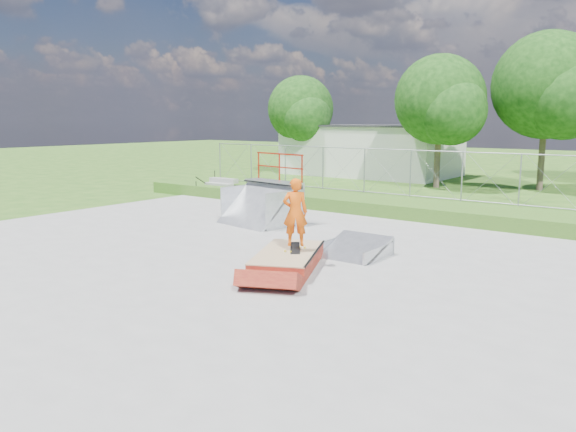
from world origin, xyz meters
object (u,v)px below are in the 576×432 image
object	(u,v)px
quarter_pipe	(259,190)
skater	(295,215)
grind_box	(288,260)
flat_bank_ramp	(354,248)

from	to	relation	value
quarter_pipe	skater	size ratio (longest dim) A/B	1.46
grind_box	quarter_pipe	distance (m)	5.69
flat_bank_ramp	skater	world-z (taller)	skater
grind_box	skater	world-z (taller)	skater
quarter_pipe	skater	xyz separation A→B (m)	(4.15, -3.64, 0.08)
grind_box	quarter_pipe	world-z (taller)	quarter_pipe
flat_bank_ramp	quarter_pipe	bearing A→B (deg)	157.65
quarter_pipe	skater	world-z (taller)	quarter_pipe
grind_box	flat_bank_ramp	xyz separation A→B (m)	(0.68, 1.86, 0.03)
grind_box	skater	xyz separation A→B (m)	(0.06, 0.20, 1.04)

